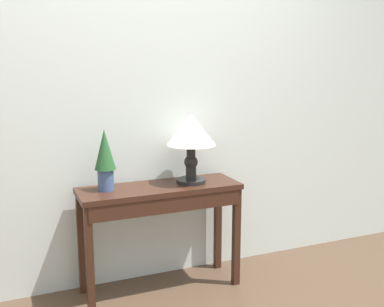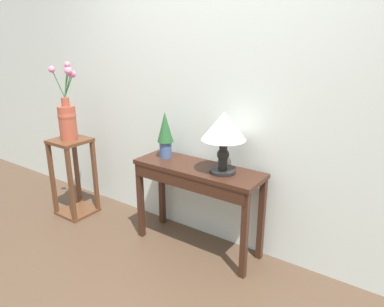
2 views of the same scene
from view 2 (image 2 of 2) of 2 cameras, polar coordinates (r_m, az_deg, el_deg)
back_wall_with_art at (r=2.80m, az=4.82°, el=12.50°), size 9.00×0.10×2.80m
console_table at (r=2.78m, az=0.70°, el=-4.54°), size 1.06×0.35×0.72m
table_lamp at (r=2.54m, az=5.17°, el=3.85°), size 0.33×0.33×0.46m
potted_plant_on_console at (r=2.90m, az=-4.36°, el=3.41°), size 0.13×0.13×0.39m
pedestal_stand_left at (r=3.62m, az=-18.57°, el=-3.65°), size 0.33×0.33×0.77m
flower_vase_tall at (r=3.45m, az=-19.54°, el=5.77°), size 0.19×0.22×0.71m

